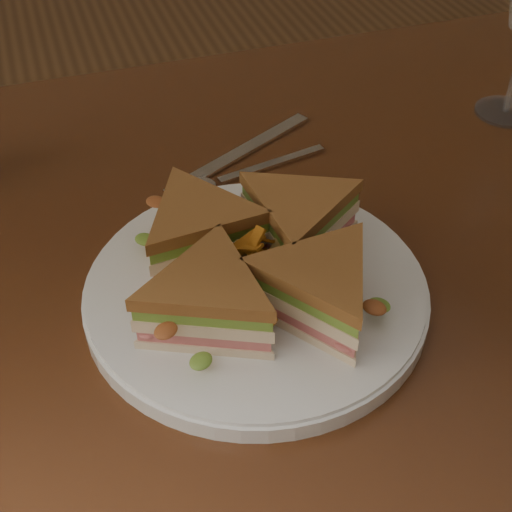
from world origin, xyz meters
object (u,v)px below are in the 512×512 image
object	(u,v)px
knife	(235,156)
sandwich_wedges	(256,260)
table	(269,314)
plate	(256,292)
spoon	(213,182)

from	to	relation	value
knife	sandwich_wedges	bearing A→B (deg)	-130.06
sandwich_wedges	knife	xyz separation A→B (m)	(0.05, 0.22, -0.04)
table	sandwich_wedges	bearing A→B (deg)	-118.65
plate	spoon	world-z (taller)	plate
table	spoon	xyz separation A→B (m)	(-0.03, 0.11, 0.10)
sandwich_wedges	spoon	world-z (taller)	sandwich_wedges
knife	table	bearing A→B (deg)	-121.63
spoon	knife	xyz separation A→B (m)	(0.04, 0.04, -0.00)
plate	sandwich_wedges	distance (m)	0.04
table	plate	bearing A→B (deg)	-118.65
table	plate	xyz separation A→B (m)	(-0.04, -0.07, 0.11)
table	spoon	size ratio (longest dim) A/B	6.60
spoon	table	bearing A→B (deg)	-87.14
table	sandwich_wedges	world-z (taller)	sandwich_wedges
sandwich_wedges	spoon	size ratio (longest dim) A/B	1.53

